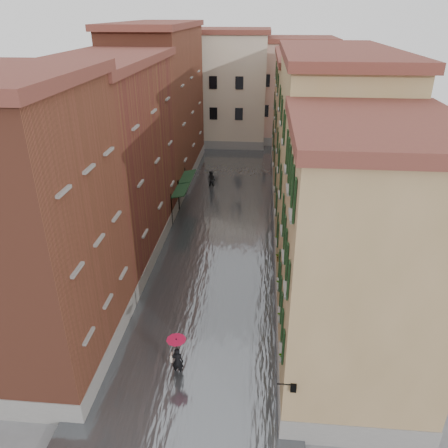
% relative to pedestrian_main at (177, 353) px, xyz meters
% --- Properties ---
extents(ground, '(120.00, 120.00, 0.00)m').
position_rel_pedestrian_main_xyz_m(ground, '(0.66, 2.80, -1.25)').
color(ground, '#5A5A5D').
rests_on(ground, ground).
extents(floodwater, '(10.00, 60.00, 0.20)m').
position_rel_pedestrian_main_xyz_m(floodwater, '(0.66, 15.80, -1.15)').
color(floodwater, '#51555A').
rests_on(floodwater, ground).
extents(building_left_near, '(6.00, 8.00, 13.00)m').
position_rel_pedestrian_main_xyz_m(building_left_near, '(-6.34, 0.80, 5.25)').
color(building_left_near, brown).
rests_on(building_left_near, ground).
extents(building_left_mid, '(6.00, 14.00, 12.50)m').
position_rel_pedestrian_main_xyz_m(building_left_mid, '(-6.34, 11.80, 5.00)').
color(building_left_mid, brown).
rests_on(building_left_mid, ground).
extents(building_left_far, '(6.00, 16.00, 14.00)m').
position_rel_pedestrian_main_xyz_m(building_left_far, '(-6.34, 26.80, 5.75)').
color(building_left_far, brown).
rests_on(building_left_far, ground).
extents(building_right_near, '(6.00, 8.00, 11.50)m').
position_rel_pedestrian_main_xyz_m(building_right_near, '(7.66, 0.80, 4.50)').
color(building_right_near, olive).
rests_on(building_right_near, ground).
extents(building_right_mid, '(6.00, 14.00, 13.00)m').
position_rel_pedestrian_main_xyz_m(building_right_mid, '(7.66, 11.80, 5.25)').
color(building_right_mid, tan).
rests_on(building_right_mid, ground).
extents(building_right_far, '(6.00, 16.00, 11.50)m').
position_rel_pedestrian_main_xyz_m(building_right_far, '(7.66, 26.80, 4.50)').
color(building_right_far, olive).
rests_on(building_right_far, ground).
extents(building_end_cream, '(12.00, 9.00, 13.00)m').
position_rel_pedestrian_main_xyz_m(building_end_cream, '(-2.34, 40.80, 5.25)').
color(building_end_cream, '#B8A492').
rests_on(building_end_cream, ground).
extents(building_end_pink, '(10.00, 9.00, 12.00)m').
position_rel_pedestrian_main_xyz_m(building_end_pink, '(6.66, 42.80, 4.75)').
color(building_end_pink, tan).
rests_on(building_end_pink, ground).
extents(awning_near, '(1.09, 2.92, 2.80)m').
position_rel_pedestrian_main_xyz_m(awning_near, '(-2.82, 16.74, 1.21)').
color(awning_near, '#17341C').
rests_on(awning_near, ground).
extents(awning_far, '(1.09, 3.26, 2.80)m').
position_rel_pedestrian_main_xyz_m(awning_far, '(-2.82, 19.93, 1.22)').
color(awning_far, '#17341C').
rests_on(awning_far, ground).
extents(wall_lantern, '(0.71, 0.22, 0.35)m').
position_rel_pedestrian_main_xyz_m(wall_lantern, '(5.00, -3.20, 1.76)').
color(wall_lantern, black).
rests_on(wall_lantern, ground).
extents(window_planters, '(0.59, 10.70, 0.84)m').
position_rel_pedestrian_main_xyz_m(window_planters, '(4.78, 3.16, 2.26)').
color(window_planters, brown).
rests_on(window_planters, ground).
extents(pedestrian_main, '(0.91, 0.91, 2.06)m').
position_rel_pedestrian_main_xyz_m(pedestrian_main, '(0.00, 0.00, 0.00)').
color(pedestrian_main, black).
rests_on(pedestrian_main, ground).
extents(pedestrian_far, '(1.08, 0.97, 1.82)m').
position_rel_pedestrian_main_xyz_m(pedestrian_far, '(-1.15, 23.63, -0.34)').
color(pedestrian_far, black).
rests_on(pedestrian_far, ground).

